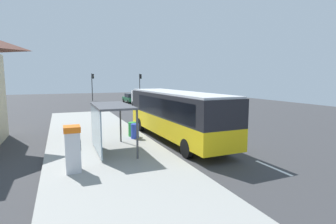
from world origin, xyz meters
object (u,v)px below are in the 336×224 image
object	(u,v)px
white_van	(142,97)
recycling_bin_green	(132,129)
sedan_near	(131,98)
ticket_machine	(73,148)
bus	(175,113)
bus_shelter	(106,116)
recycling_bin_blue	(135,131)
traffic_light_near_side	(140,83)
traffic_light_far_side	(93,83)

from	to	relation	value
white_van	recycling_bin_green	bearing A→B (deg)	-108.61
sedan_near	ticket_machine	distance (m)	33.30
white_van	bus	bearing A→B (deg)	-100.77
bus	bus_shelter	distance (m)	4.97
recycling_bin_blue	bus_shelter	xyz separation A→B (m)	(-2.21, -2.44, 1.44)
recycling_bin_green	bus	bearing A→B (deg)	-31.95
traffic_light_near_side	bus_shelter	world-z (taller)	traffic_light_near_side
white_van	traffic_light_near_side	size ratio (longest dim) A/B	1.08
sedan_near	bus_shelter	xyz separation A→B (m)	(-8.71, -28.98, 1.31)
recycling_bin_blue	traffic_light_near_side	size ratio (longest dim) A/B	0.19
bus	white_van	distance (m)	20.93
recycling_bin_blue	traffic_light_far_side	xyz separation A→B (m)	(1.10, 32.65, 2.61)
bus	recycling_bin_green	xyz separation A→B (m)	(-2.49, 1.55, -1.19)
traffic_light_far_side	bus_shelter	world-z (taller)	traffic_light_far_side
traffic_light_near_side	traffic_light_far_side	world-z (taller)	traffic_light_far_side
bus	recycling_bin_blue	world-z (taller)	bus
traffic_light_near_side	recycling_bin_blue	bearing A→B (deg)	-106.94
traffic_light_far_side	ticket_machine	bearing A→B (deg)	-97.75
bus	traffic_light_far_side	distance (m)	33.56
traffic_light_near_side	recycling_bin_green	bearing A→B (deg)	-107.30
bus	traffic_light_far_side	bearing A→B (deg)	92.37
ticket_machine	recycling_bin_blue	bearing A→B (deg)	51.41
sedan_near	ticket_machine	size ratio (longest dim) A/B	2.29
white_van	traffic_light_far_side	distance (m)	14.12
recycling_bin_blue	bus_shelter	size ratio (longest dim) A/B	0.24
recycling_bin_blue	traffic_light_near_side	distance (m)	33.40
bus	ticket_machine	world-z (taller)	bus
traffic_light_near_side	white_van	bearing A→B (deg)	-105.21
white_van	recycling_bin_blue	xyz separation A→B (m)	(-6.40, -19.71, -0.69)
bus	white_van	xyz separation A→B (m)	(3.91, 20.56, -0.50)
white_van	traffic_light_near_side	xyz separation A→B (m)	(3.30, 12.14, 1.91)
traffic_light_near_side	bus_shelter	xyz separation A→B (m)	(-11.91, -34.29, -1.16)
sedan_near	ticket_machine	bearing A→B (deg)	-108.44
bus	sedan_near	distance (m)	27.70
white_van	traffic_light_far_side	size ratio (longest dim) A/B	1.08
bus	recycling_bin_blue	xyz separation A→B (m)	(-2.49, 0.85, -1.19)
traffic_light_far_side	sedan_near	bearing A→B (deg)	-48.54
sedan_near	bus_shelter	world-z (taller)	bus_shelter
recycling_bin_blue	recycling_bin_green	bearing A→B (deg)	90.00
white_van	bus_shelter	size ratio (longest dim) A/B	1.32
recycling_bin_blue	bus_shelter	bearing A→B (deg)	-132.20
bus_shelter	traffic_light_far_side	bearing A→B (deg)	84.61
sedan_near	bus	bearing A→B (deg)	-98.34
recycling_bin_green	white_van	bearing A→B (deg)	71.39
recycling_bin_blue	traffic_light_far_side	bearing A→B (deg)	88.07
recycling_bin_green	traffic_light_far_side	world-z (taller)	traffic_light_far_side
traffic_light_near_side	bus_shelter	distance (m)	36.32
recycling_bin_blue	recycling_bin_green	xyz separation A→B (m)	(0.00, 0.70, 0.00)
white_van	recycling_bin_green	xyz separation A→B (m)	(-6.40, -19.01, -0.69)
sedan_near	bus_shelter	distance (m)	30.29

